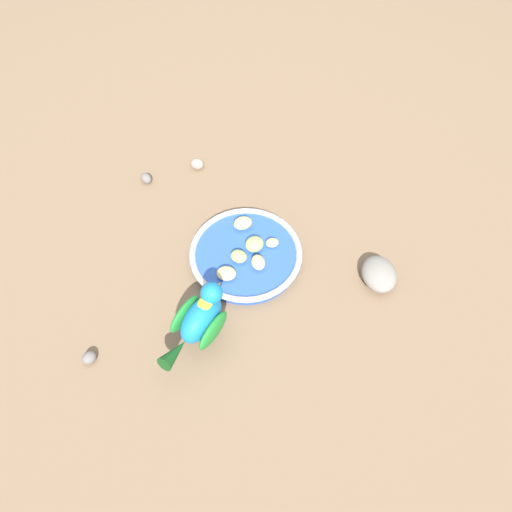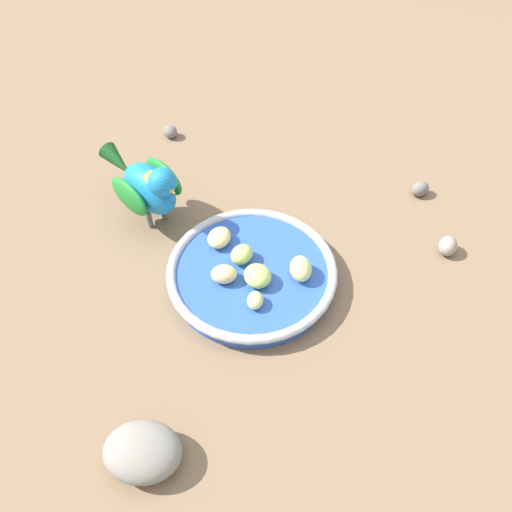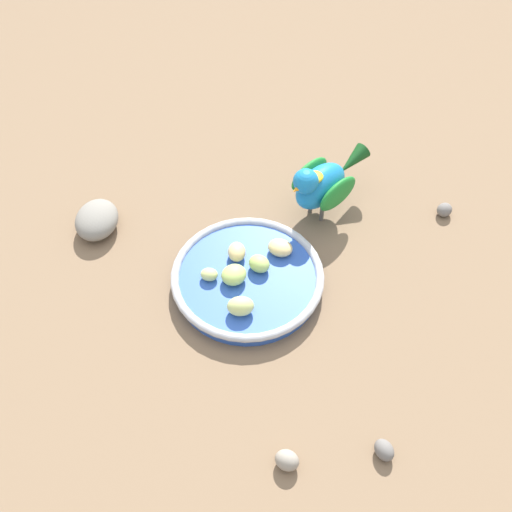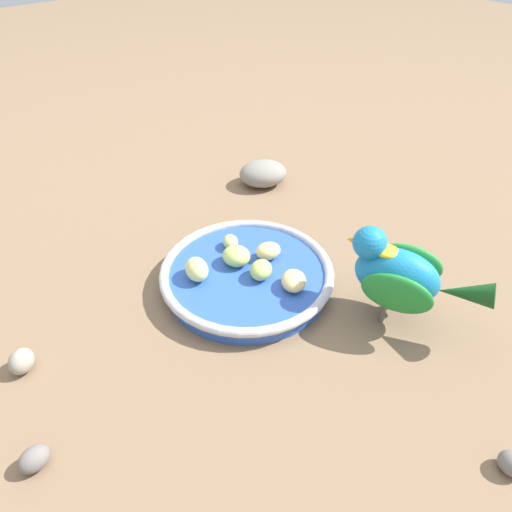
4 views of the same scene
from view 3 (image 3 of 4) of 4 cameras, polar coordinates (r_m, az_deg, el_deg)
The scene contains 13 objects.
ground_plane at distance 0.94m, azimuth 0.76°, elevation -2.09°, with size 4.00×4.00×0.00m, color #7A6047.
feeding_bowl at distance 0.92m, azimuth -0.73°, elevation -2.07°, with size 0.22×0.22×0.03m.
apple_piece_0 at distance 0.90m, azimuth -1.89°, elevation -1.87°, with size 0.04×0.03×0.02m, color #B2CC66.
apple_piece_1 at distance 0.91m, azimuth -4.18°, elevation -1.65°, with size 0.03×0.02×0.02m, color #C6D17A.
apple_piece_2 at distance 0.87m, azimuth -1.38°, elevation -4.47°, with size 0.04×0.03×0.03m, color #C6D17A.
apple_piece_3 at distance 0.93m, azimuth -1.72°, elevation 0.37°, with size 0.03×0.03×0.02m, color #E5C67F.
apple_piece_4 at distance 0.94m, azimuth 2.16°, elevation 0.74°, with size 0.04×0.03×0.02m, color #E5C67F.
apple_piece_5 at distance 0.92m, azimuth 0.29°, elevation -0.69°, with size 0.03×0.03×0.02m, color #B2CC66.
parrot at distance 0.98m, azimuth 5.88°, elevation 6.46°, with size 0.16×0.10×0.12m.
rock_large at distance 1.02m, azimuth -13.96°, elevation 3.14°, with size 0.08×0.06×0.04m, color gray.
pebble_0 at distance 0.80m, azimuth 2.77°, elevation -17.67°, with size 0.03×0.02×0.03m, color gray.
pebble_1 at distance 1.06m, azimuth 16.39°, elevation 3.96°, with size 0.02×0.02×0.02m, color slate.
pebble_2 at distance 0.82m, azimuth 11.31°, elevation -16.54°, with size 0.03×0.02×0.02m, color slate.
Camera 3 is at (-0.21, -0.52, 0.76)m, focal length 45.04 mm.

